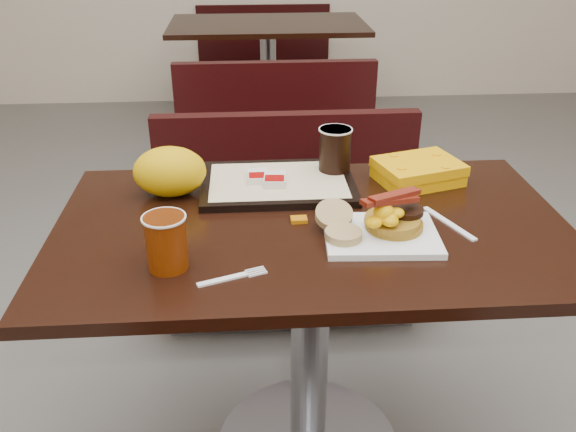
{
  "coord_description": "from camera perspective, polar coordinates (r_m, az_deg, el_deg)",
  "views": [
    {
      "loc": [
        -0.14,
        -1.24,
        1.42
      ],
      "look_at": [
        -0.06,
        -0.05,
        0.8
      ],
      "focal_mm": 37.85,
      "sensor_mm": 36.0,
      "label": 1
    }
  ],
  "objects": [
    {
      "name": "table_near",
      "position": [
        1.63,
        2.04,
        -12.36
      ],
      "size": [
        1.2,
        0.7,
        0.75
      ],
      "primitive_type": null,
      "color": "black",
      "rests_on": "floor"
    },
    {
      "name": "bench_near_n",
      "position": [
        2.22,
        0.2,
        -0.99
      ],
      "size": [
        1.0,
        0.46,
        0.72
      ],
      "primitive_type": null,
      "color": "black",
      "rests_on": "floor"
    },
    {
      "name": "table_far",
      "position": [
        3.98,
        -1.84,
        12.39
      ],
      "size": [
        1.2,
        0.7,
        0.75
      ],
      "primitive_type": null,
      "color": "black",
      "rests_on": "floor"
    },
    {
      "name": "bench_far_s",
      "position": [
        3.32,
        -1.33,
        8.96
      ],
      "size": [
        1.0,
        0.46,
        0.72
      ],
      "primitive_type": null,
      "color": "black",
      "rests_on": "floor"
    },
    {
      "name": "bench_far_n",
      "position": [
        4.67,
        -2.2,
        14.46
      ],
      "size": [
        1.0,
        0.46,
        0.72
      ],
      "primitive_type": null,
      "color": "black",
      "rests_on": "floor"
    },
    {
      "name": "platter",
      "position": [
        1.37,
        8.74,
        -1.78
      ],
      "size": [
        0.26,
        0.21,
        0.01
      ],
      "primitive_type": "cube",
      "rotation": [
        0.0,
        0.0,
        -0.05
      ],
      "color": "white",
      "rests_on": "table_near"
    },
    {
      "name": "pancake_stack",
      "position": [
        1.38,
        9.95,
        -0.56
      ],
      "size": [
        0.16,
        0.16,
        0.03
      ],
      "primitive_type": "cylinder",
      "rotation": [
        0.0,
        0.0,
        0.27
      ],
      "color": "#A2761B",
      "rests_on": "platter"
    },
    {
      "name": "sausage_patty",
      "position": [
        1.4,
        11.02,
        0.52
      ],
      "size": [
        0.09,
        0.09,
        0.01
      ],
      "primitive_type": "cylinder",
      "rotation": [
        0.0,
        0.0,
        0.2
      ],
      "color": "black",
      "rests_on": "pancake_stack"
    },
    {
      "name": "scrambled_eggs",
      "position": [
        1.34,
        8.98,
        0.15
      ],
      "size": [
        0.09,
        0.08,
        0.04
      ],
      "primitive_type": "ellipsoid",
      "rotation": [
        0.0,
        0.0,
        0.05
      ],
      "color": "#E1B704",
      "rests_on": "pancake_stack"
    },
    {
      "name": "bacon_strips",
      "position": [
        1.34,
        9.6,
        1.55
      ],
      "size": [
        0.16,
        0.12,
        0.01
      ],
      "primitive_type": null,
      "rotation": [
        0.0,
        0.0,
        0.44
      ],
      "color": "#430D04",
      "rests_on": "scrambled_eggs"
    },
    {
      "name": "muffin_bottom",
      "position": [
        1.33,
        5.23,
        -1.75
      ],
      "size": [
        0.1,
        0.1,
        0.02
      ],
      "primitive_type": "cylinder",
      "rotation": [
        0.0,
        0.0,
        0.3
      ],
      "color": "tan",
      "rests_on": "platter"
    },
    {
      "name": "muffin_top",
      "position": [
        1.38,
        4.34,
        0.11
      ],
      "size": [
        0.09,
        0.09,
        0.05
      ],
      "primitive_type": "cylinder",
      "rotation": [
        0.38,
        0.0,
        0.01
      ],
      "color": "tan",
      "rests_on": "platter"
    },
    {
      "name": "coffee_cup_near",
      "position": [
        1.25,
        -11.36,
        -2.44
      ],
      "size": [
        0.1,
        0.1,
        0.12
      ],
      "primitive_type": "cylinder",
      "rotation": [
        0.0,
        0.0,
        -0.19
      ],
      "color": "#9B3405",
      "rests_on": "table_near"
    },
    {
      "name": "fork",
      "position": [
        1.22,
        -6.19,
        -5.96
      ],
      "size": [
        0.14,
        0.07,
        0.0
      ],
      "primitive_type": null,
      "rotation": [
        0.0,
        0.0,
        0.34
      ],
      "color": "white",
      "rests_on": "table_near"
    },
    {
      "name": "knife",
      "position": [
        1.46,
        14.86,
        -0.66
      ],
      "size": [
        0.08,
        0.17,
        0.0
      ],
      "primitive_type": "cube",
      "rotation": [
        0.0,
        0.0,
        -1.18
      ],
      "color": "white",
      "rests_on": "table_near"
    },
    {
      "name": "condiment_syrup",
      "position": [
        1.42,
        1.03,
        -0.34
      ],
      "size": [
        0.04,
        0.03,
        0.01
      ],
      "primitive_type": "cube",
      "rotation": [
        0.0,
        0.0,
        0.02
      ],
      "color": "#B46307",
      "rests_on": "table_near"
    },
    {
      "name": "condiment_ketchup",
      "position": [
        1.51,
        1.23,
        1.5
      ],
      "size": [
        0.05,
        0.04,
        0.01
      ],
      "primitive_type": "cube",
      "rotation": [
        0.0,
        0.0,
        0.08
      ],
      "color": "#8C0504",
      "rests_on": "table_near"
    },
    {
      "name": "tray",
      "position": [
        1.6,
        -0.95,
        3.08
      ],
      "size": [
        0.4,
        0.28,
        0.02
      ],
      "primitive_type": "cube",
      "rotation": [
        0.0,
        0.0,
        0.0
      ],
      "color": "black",
      "rests_on": "table_near"
    },
    {
      "name": "hashbrown_sleeve_left",
      "position": [
        1.59,
        -2.87,
        3.75
      ],
      "size": [
        0.05,
        0.07,
        0.02
      ],
      "primitive_type": "cube",
      "rotation": [
        0.0,
        0.0,
        0.01
      ],
      "color": "silver",
      "rests_on": "tray"
    },
    {
      "name": "hashbrown_sleeve_right",
      "position": [
        1.57,
        -1.26,
        3.46
      ],
      "size": [
        0.06,
        0.08,
        0.02
      ],
      "primitive_type": "cube",
      "rotation": [
        0.0,
        0.0,
        -0.08
      ],
      "color": "silver",
      "rests_on": "tray"
    },
    {
      "name": "coffee_cup_far",
      "position": [
        1.64,
        4.43,
        6.25
      ],
      "size": [
        0.09,
        0.09,
        0.12
      ],
      "primitive_type": "cylinder",
      "rotation": [
        0.0,
        0.0,
        0.12
      ],
      "color": "black",
      "rests_on": "tray"
    },
    {
      "name": "clamshell",
      "position": [
        1.66,
        12.12,
        4.12
      ],
      "size": [
        0.25,
        0.21,
        0.06
      ],
      "primitive_type": "cube",
      "rotation": [
        0.0,
        0.0,
        0.29
      ],
      "color": "#E99D03",
      "rests_on": "table_near"
    },
    {
      "name": "paper_bag",
      "position": [
        1.56,
        -11.05,
        4.13
      ],
      "size": [
        0.22,
        0.18,
        0.13
      ],
      "primitive_type": "ellipsoid",
      "rotation": [
        0.0,
        0.0,
        -0.3
      ],
      "color": "#FBBA08",
      "rests_on": "table_near"
    }
  ]
}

